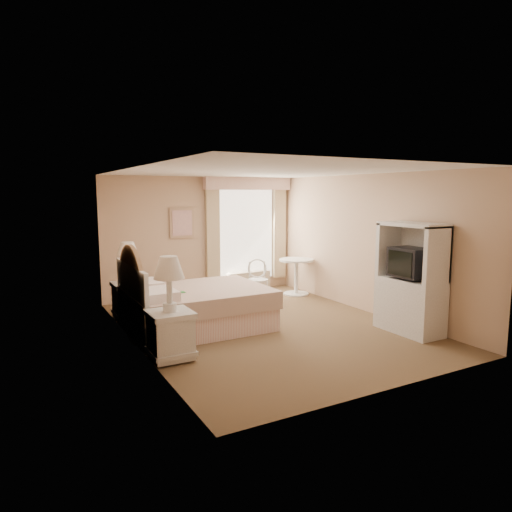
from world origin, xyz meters
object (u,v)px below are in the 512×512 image
nightstand_near (170,322)px  round_table (296,271)px  armoire (411,287)px  nightstand_far (129,290)px  cafe_chair (258,276)px  bed (191,306)px

nightstand_near → round_table: nightstand_near is taller
round_table → armoire: bearing=-88.9°
nightstand_far → cafe_chair: size_ratio=1.58×
bed → cafe_chair: size_ratio=2.61×
cafe_chair → armoire: size_ratio=0.48×
nightstand_near → bed: bearing=58.0°
cafe_chair → armoire: (1.03, -3.05, 0.23)m
nightstand_far → round_table: bearing=3.0°
bed → nightstand_far: size_ratio=1.65×
bed → nightstand_near: bearing=-122.0°
round_table → armoire: size_ratio=0.45×
round_table → cafe_chair: cafe_chair is taller
bed → round_table: 3.15m
nightstand_near → nightstand_far: (-0.00, 2.26, -0.01)m
armoire → round_table: bearing=91.1°
nightstand_near → round_table: (3.59, 2.44, 0.00)m
armoire → nightstand_far: bearing=141.6°
nightstand_near → armoire: armoire is taller
bed → armoire: (2.93, -1.80, 0.35)m
round_table → cafe_chair: (-0.97, -0.04, -0.03)m
bed → armoire: 3.46m
round_table → nightstand_far: bearing=-177.0°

